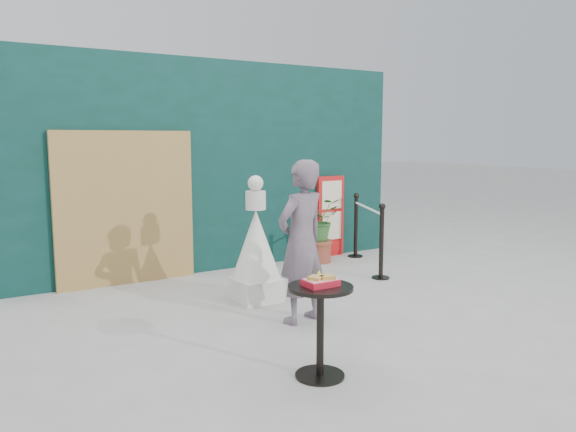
# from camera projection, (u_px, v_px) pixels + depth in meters

# --- Properties ---
(ground) EXTENTS (60.00, 60.00, 0.00)m
(ground) POSITION_uv_depth(u_px,v_px,m) (350.00, 327.00, 5.68)
(ground) COLOR #ADAAA5
(ground) RESTS_ON ground
(back_wall) EXTENTS (6.00, 0.30, 3.00)m
(back_wall) POSITION_uv_depth(u_px,v_px,m) (217.00, 166.00, 8.12)
(back_wall) COLOR #0A2F25
(back_wall) RESTS_ON ground
(bamboo_fence) EXTENTS (1.80, 0.08, 2.00)m
(bamboo_fence) POSITION_uv_depth(u_px,v_px,m) (126.00, 208.00, 7.28)
(bamboo_fence) COLOR tan
(bamboo_fence) RESTS_ON ground
(woman) EXTENTS (0.69, 0.54, 1.69)m
(woman) POSITION_uv_depth(u_px,v_px,m) (301.00, 242.00, 5.76)
(woman) COLOR slate
(woman) RESTS_ON ground
(menu_board) EXTENTS (0.50, 0.07, 1.30)m
(menu_board) POSITION_uv_depth(u_px,v_px,m) (330.00, 216.00, 9.07)
(menu_board) COLOR red
(menu_board) RESTS_ON ground
(statue) EXTENTS (0.58, 0.58, 1.48)m
(statue) POSITION_uv_depth(u_px,v_px,m) (256.00, 250.00, 6.55)
(statue) COLOR silver
(statue) RESTS_ON ground
(cafe_table) EXTENTS (0.52, 0.52, 0.75)m
(cafe_table) POSITION_uv_depth(u_px,v_px,m) (320.00, 317.00, 4.44)
(cafe_table) COLOR black
(cafe_table) RESTS_ON ground
(food_basket) EXTENTS (0.26, 0.19, 0.11)m
(food_basket) POSITION_uv_depth(u_px,v_px,m) (321.00, 281.00, 4.41)
(food_basket) COLOR red
(food_basket) RESTS_ON cafe_table
(planter) EXTENTS (0.59, 0.51, 1.00)m
(planter) POSITION_uv_depth(u_px,v_px,m) (319.00, 225.00, 8.60)
(planter) COLOR brown
(planter) RESTS_ON ground
(stanchion_barrier) EXTENTS (0.84, 1.54, 1.03)m
(stanchion_barrier) POSITION_uv_depth(u_px,v_px,m) (368.00, 234.00, 8.31)
(stanchion_barrier) COLOR black
(stanchion_barrier) RESTS_ON ground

